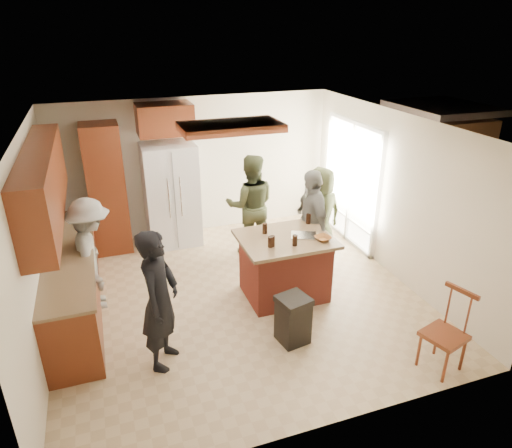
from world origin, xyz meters
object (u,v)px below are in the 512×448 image
object	(u,v)px
person_front_left	(160,300)
kitchen_island	(285,266)
trash_bin	(293,319)
person_counter	(93,254)
refrigerator	(171,195)
spindle_chair	(445,335)
person_side_right	(311,223)
person_behind_left	(251,205)
person_behind_right	(320,214)

from	to	relation	value
person_front_left	kitchen_island	bearing A→B (deg)	-37.60
kitchen_island	trash_bin	xyz separation A→B (m)	(-0.30, -1.01, -0.16)
person_counter	refrigerator	size ratio (longest dim) A/B	0.88
refrigerator	spindle_chair	size ratio (longest dim) A/B	1.81
person_front_left	spindle_chair	bearing A→B (deg)	-83.37
person_side_right	spindle_chair	distance (m)	2.56
person_front_left	person_counter	xyz separation A→B (m)	(-0.69, 1.50, -0.06)
person_behind_left	person_side_right	world-z (taller)	person_behind_left
refrigerator	kitchen_island	bearing A→B (deg)	-62.25
person_behind_left	kitchen_island	distance (m)	1.49
person_front_left	person_counter	size ratio (longest dim) A/B	1.07
person_side_right	person_behind_right	bearing A→B (deg)	141.60
person_behind_right	kitchen_island	size ratio (longest dim) A/B	1.23
person_front_left	person_behind_left	distance (m)	2.94
person_behind_right	spindle_chair	distance (m)	2.91
person_front_left	spindle_chair	size ratio (longest dim) A/B	1.70
trash_bin	person_behind_right	bearing A→B (deg)	55.79
person_front_left	person_side_right	bearing A→B (deg)	-34.14
person_front_left	person_behind_left	world-z (taller)	person_behind_left
person_side_right	trash_bin	world-z (taller)	person_side_right
person_front_left	kitchen_island	xyz separation A→B (m)	(1.87, 0.86, -0.37)
person_side_right	kitchen_island	size ratio (longest dim) A/B	1.33
refrigerator	spindle_chair	xyz separation A→B (m)	(2.32, -4.29, -0.45)
person_counter	refrigerator	world-z (taller)	refrigerator
person_behind_left	kitchen_island	world-z (taller)	person_behind_left
refrigerator	spindle_chair	world-z (taller)	refrigerator
person_front_left	person_behind_right	world-z (taller)	person_front_left
kitchen_island	trash_bin	bearing A→B (deg)	-106.81
person_counter	refrigerator	xyz separation A→B (m)	(1.36, 1.64, 0.11)
person_side_right	refrigerator	world-z (taller)	refrigerator
person_side_right	spindle_chair	size ratio (longest dim) A/B	1.71
spindle_chair	trash_bin	bearing A→B (deg)	144.82
person_behind_right	person_counter	distance (m)	3.54
kitchen_island	spindle_chair	world-z (taller)	spindle_chair
person_side_right	kitchen_island	bearing A→B (deg)	-49.48
spindle_chair	person_counter	bearing A→B (deg)	144.19
person_behind_left	person_behind_right	xyz separation A→B (m)	(1.00, -0.56, -0.08)
person_side_right	trash_bin	size ratio (longest dim) A/B	2.71
person_front_left	person_counter	distance (m)	1.65
person_behind_right	person_front_left	bearing A→B (deg)	27.38
person_behind_right	person_behind_left	bearing A→B (deg)	-33.16
person_behind_right	kitchen_island	xyz separation A→B (m)	(-0.98, -0.88, -0.32)
person_front_left	person_side_right	distance (m)	2.82
person_behind_left	refrigerator	bearing A→B (deg)	-21.36
person_counter	kitchen_island	xyz separation A→B (m)	(2.56, -0.64, -0.32)
trash_bin	spindle_chair	bearing A→B (deg)	-35.18
spindle_chair	person_front_left	bearing A→B (deg)	158.89
person_front_left	kitchen_island	distance (m)	2.09
refrigerator	kitchen_island	xyz separation A→B (m)	(1.20, -2.28, -0.43)
person_front_left	refrigerator	distance (m)	3.21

